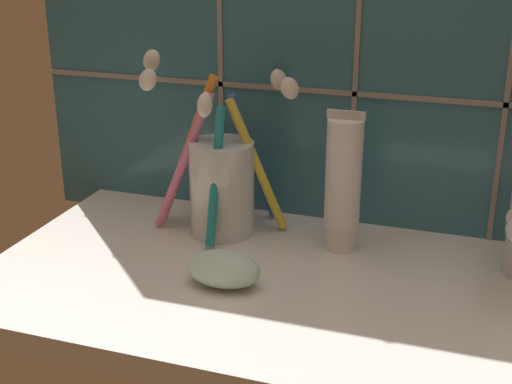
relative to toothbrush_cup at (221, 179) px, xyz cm
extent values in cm
cube|color=silver|center=(10.23, -7.82, -6.56)|extent=(56.26, 29.84, 2.00)
cube|color=#336B7F|center=(10.23, 7.35, 12.97)|extent=(66.26, 1.50, 41.07)
cube|color=gray|center=(10.23, 6.50, 8.05)|extent=(66.26, 0.24, 0.50)
cube|color=gray|center=(-2.43, 6.50, 12.97)|extent=(0.50, 0.24, 41.07)
cube|color=gray|center=(11.64, 6.50, 12.97)|extent=(0.50, 0.24, 41.07)
cylinder|color=silver|center=(0.10, -0.07, -0.87)|extent=(6.41, 6.41, 9.39)
cylinder|color=yellow|center=(3.39, 1.10, 1.46)|extent=(6.03, 3.14, 13.58)
ellipsoid|color=white|center=(6.23, 2.25, 9.11)|extent=(2.70, 2.10, 2.67)
cylinder|color=blue|center=(2.25, 3.23, 1.49)|extent=(4.64, 4.71, 13.62)
ellipsoid|color=white|center=(4.21, 5.23, 9.18)|extent=(2.57, 2.58, 2.65)
cylinder|color=orange|center=(-3.73, 0.38, 2.52)|extent=(7.16, 1.40, 15.71)
ellipsoid|color=white|center=(-7.27, 0.64, 11.23)|extent=(2.48, 1.47, 2.68)
cylinder|color=pink|center=(-3.63, -0.72, 1.75)|extent=(6.62, 1.71, 14.17)
ellipsoid|color=white|center=(-6.89, -1.13, 9.68)|extent=(2.55, 1.59, 2.68)
cylinder|color=teal|center=(0.49, -2.65, 1.25)|extent=(0.99, 4.72, 13.08)
ellipsoid|color=white|center=(0.53, -4.88, 8.71)|extent=(1.35, 2.28, 2.59)
cylinder|color=white|center=(12.22, -0.07, -4.41)|extent=(2.84, 2.84, 2.30)
cylinder|color=white|center=(12.22, -0.07, 1.96)|extent=(3.34, 3.34, 10.46)
cube|color=silver|center=(12.22, -0.07, 7.59)|extent=(3.51, 0.36, 0.80)
ellipsoid|color=silver|center=(4.32, -10.68, -4.00)|extent=(6.60, 4.17, 3.12)
camera|label=1|loc=(24.55, -61.47, 23.84)|focal=50.00mm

